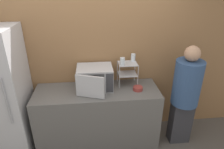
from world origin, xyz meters
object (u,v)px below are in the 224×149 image
Objects in this scene: glass_front_left at (122,61)px; refrigerator at (4,95)px; dish_rack at (127,69)px; glass_back_right at (133,57)px; person at (185,93)px; microwave at (95,78)px; bowl at (138,89)px.

refrigerator is at bearing -176.52° from glass_front_left.
dish_rack is at bearing 37.23° from glass_front_left.
glass_back_right is at bearing 39.45° from dish_rack.
person reaches higher than glass_back_right.
person is (1.32, -0.22, -0.20)m from microwave.
glass_back_right is (0.10, 0.08, 0.16)m from dish_rack.
bowl is at bearing -0.94° from refrigerator.
person reaches higher than dish_rack.
microwave is 1.29m from refrigerator.
glass_back_right is at bearing 14.80° from microwave.
bowl is at bearing 172.05° from person.
glass_back_right is at bearing 7.65° from refrigerator.
refrigerator is at bearing -172.35° from glass_back_right.
person is at bearing -20.12° from dish_rack.
dish_rack is at bearing 8.93° from microwave.
refrigerator reaches higher than glass_front_left.
microwave is at bearing 4.21° from refrigerator.
glass_front_left is 0.46m from bowl.
microwave reaches higher than bowl.
glass_back_right is (0.19, 0.15, 0.00)m from glass_front_left.
microwave is at bearing 168.69° from bowl.
refrigerator is at bearing -174.45° from dish_rack.
dish_rack is 0.92m from person.
glass_front_left and glass_back_right have the same top height.
glass_back_right is at bearing 96.00° from bowl.
refrigerator is (-1.91, 0.03, -0.01)m from bowl.
person is at bearing -2.83° from refrigerator.
refrigerator is at bearing 177.17° from person.
glass_back_right is 0.79× the size of bowl.
bowl is (0.13, -0.20, -0.23)m from dish_rack.
dish_rack is 0.19× the size of refrigerator.
dish_rack is 3.13× the size of glass_back_right.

